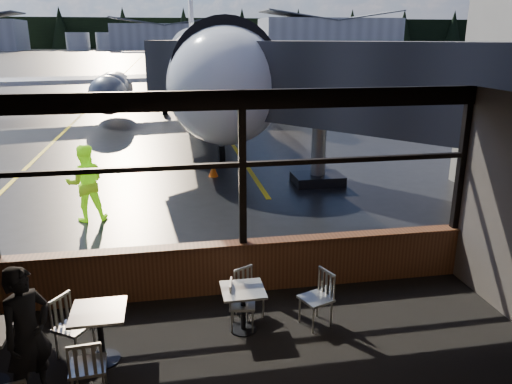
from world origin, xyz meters
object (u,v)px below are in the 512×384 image
object	(u,v)px
cafe_table_near	(243,310)
ground_crew	(85,183)
chair_near_n	(250,294)
chair_near_e	(316,299)
chair_mid_w	(74,327)
jet_bridge	(340,109)
chair_mid_s	(88,367)
chair_near_w	(242,305)
passenger	(28,335)
airliner	(200,19)
cafe_table_mid	(101,336)
cone_nose	(213,170)

from	to	relation	value
cafe_table_near	ground_crew	bearing A→B (deg)	118.65
cafe_table_near	chair_near_n	size ratio (longest dim) A/B	0.87
cafe_table_near	chair_near_e	world-z (taller)	chair_near_e
chair_near_n	chair_mid_w	size ratio (longest dim) A/B	0.90
jet_bridge	chair_mid_s	xyz separation A→B (m)	(-5.88, -7.88, -1.93)
chair_near_e	chair_near_w	world-z (taller)	chair_near_e
passenger	chair_near_n	bearing A→B (deg)	-26.33
airliner	ground_crew	bearing A→B (deg)	-102.63
cafe_table_mid	chair_near_n	distance (m)	2.32
chair_near_e	ground_crew	xyz separation A→B (m)	(-4.10, 5.52, 0.49)
jet_bridge	chair_mid_s	world-z (taller)	jet_bridge
airliner	cone_nose	size ratio (longest dim) A/B	78.96
chair_mid_s	cone_nose	world-z (taller)	chair_mid_s
cafe_table_near	chair_mid_w	bearing A→B (deg)	-174.98
cone_nose	chair_near_e	bearing A→B (deg)	-85.51
jet_bridge	chair_near_n	xyz separation A→B (m)	(-3.63, -6.37, -1.97)
cafe_table_near	passenger	world-z (taller)	passenger
cafe_table_near	cone_nose	distance (m)	8.93
jet_bridge	passenger	world-z (taller)	jet_bridge
airliner	cafe_table_mid	bearing A→B (deg)	-96.78
chair_mid_s	airliner	bearing A→B (deg)	78.20
cafe_table_near	chair_near_n	bearing A→B (deg)	66.12
cafe_table_near	chair_near_e	size ratio (longest dim) A/B	0.78
cafe_table_near	chair_mid_w	xyz separation A→B (m)	(-2.40, -0.21, 0.10)
chair_near_e	chair_near_n	distance (m)	1.05
passenger	cone_nose	distance (m)	10.44
cafe_table_mid	chair_near_e	xyz separation A→B (m)	(3.15, 0.34, 0.06)
passenger	chair_near_e	bearing A→B (deg)	-37.79
cafe_table_near	passenger	size ratio (longest dim) A/B	0.40
cafe_table_near	chair_near_e	xyz separation A→B (m)	(1.12, -0.06, 0.10)
ground_crew	passenger	bearing A→B (deg)	83.10
chair_near_n	ground_crew	distance (m)	6.01
cafe_table_near	cafe_table_mid	size ratio (longest dim) A/B	0.89
chair_near_w	chair_mid_s	bearing A→B (deg)	-49.28
chair_near_w	chair_mid_s	xyz separation A→B (m)	(-2.09, -1.20, 0.05)
jet_bridge	chair_near_e	size ratio (longest dim) A/B	12.14
chair_near_w	ground_crew	bearing A→B (deg)	-140.26
airliner	cone_nose	distance (m)	14.22
passenger	cafe_table_near	bearing A→B (deg)	-31.42
chair_near_n	ground_crew	world-z (taller)	ground_crew
chair_near_e	chair_mid_w	xyz separation A→B (m)	(-3.52, -0.15, 0.00)
airliner	passenger	size ratio (longest dim) A/B	19.34
chair_near_e	cone_nose	bearing A→B (deg)	-16.45
cafe_table_mid	passenger	distance (m)	1.07
cafe_table_near	passenger	xyz separation A→B (m)	(-2.76, -1.01, 0.53)
jet_bridge	chair_near_e	bearing A→B (deg)	-111.47
chair_near_w	chair_near_e	bearing A→B (deg)	95.40
passenger	chair_near_w	bearing A→B (deg)	-30.54
chair_near_n	passenger	world-z (taller)	passenger
airliner	cafe_table_mid	xyz separation A→B (m)	(-3.16, -22.60, -4.83)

